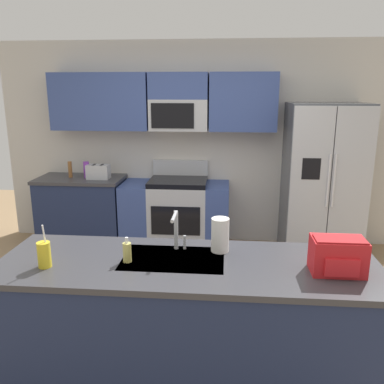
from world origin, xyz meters
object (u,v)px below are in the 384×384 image
(sink_faucet, at_px, (176,228))
(paper_towel_roll, at_px, (220,235))
(range_oven, at_px, (176,214))
(backpack, at_px, (338,255))
(bottle_purple, at_px, (86,170))
(toaster, at_px, (98,172))
(soap_dispenser, at_px, (127,252))
(pepper_mill, at_px, (70,169))
(drink_cup_yellow, at_px, (44,254))
(refrigerator, at_px, (323,181))

(sink_faucet, distance_m, paper_towel_roll, 0.31)
(range_oven, height_order, backpack, backpack)
(range_oven, xyz_separation_m, bottle_purple, (-1.14, -0.01, 0.56))
(backpack, bearing_deg, paper_towel_roll, 158.98)
(toaster, xyz_separation_m, soap_dispenser, (0.98, -2.44, -0.02))
(pepper_mill, height_order, bottle_purple, bottle_purple)
(toaster, height_order, backpack, backpack)
(pepper_mill, relative_size, drink_cup_yellow, 0.72)
(toaster, relative_size, drink_cup_yellow, 0.98)
(range_oven, bearing_deg, soap_dispenser, -89.93)
(refrigerator, xyz_separation_m, bottle_purple, (-2.94, 0.06, 0.08))
(toaster, bearing_deg, pepper_mill, 172.62)
(toaster, xyz_separation_m, bottle_purple, (-0.17, 0.04, 0.01))
(sink_faucet, xyz_separation_m, soap_dispenser, (-0.30, -0.22, -0.10))
(soap_dispenser, distance_m, paper_towel_roll, 0.65)
(pepper_mill, bearing_deg, refrigerator, -1.26)
(toaster, xyz_separation_m, backpack, (2.30, -2.48, 0.03))
(pepper_mill, distance_m, drink_cup_yellow, 2.75)
(toaster, xyz_separation_m, sink_faucet, (1.27, -2.22, 0.08))
(range_oven, height_order, bottle_purple, bottle_purple)
(toaster, height_order, pepper_mill, pepper_mill)
(toaster, height_order, soap_dispenser, toaster)
(paper_towel_roll, bearing_deg, refrigerator, 61.35)
(paper_towel_roll, bearing_deg, pepper_mill, 131.04)
(bottle_purple, relative_size, sink_faucet, 0.74)
(drink_cup_yellow, height_order, paper_towel_roll, drink_cup_yellow)
(backpack, bearing_deg, bottle_purple, 134.37)
(bottle_purple, distance_m, paper_towel_roll, 2.84)
(backpack, bearing_deg, drink_cup_yellow, -177.65)
(refrigerator, height_order, sink_faucet, refrigerator)
(paper_towel_roll, bearing_deg, drink_cup_yellow, -162.28)
(range_oven, xyz_separation_m, pepper_mill, (-1.36, -0.00, 0.56))
(refrigerator, relative_size, sink_faucet, 6.56)
(pepper_mill, distance_m, soap_dispenser, 2.84)
(range_oven, xyz_separation_m, soap_dispenser, (0.00, -2.49, 0.53))
(drink_cup_yellow, relative_size, paper_towel_roll, 1.19)
(bottle_purple, xyz_separation_m, backpack, (2.47, -2.52, 0.01))
(pepper_mill, xyz_separation_m, soap_dispenser, (1.36, -2.49, -0.04))
(refrigerator, bearing_deg, bottle_purple, 178.85)
(bottle_purple, distance_m, sink_faucet, 2.68)
(backpack, bearing_deg, refrigerator, 79.21)
(bottle_purple, distance_m, drink_cup_yellow, 2.68)
(soap_dispenser, bearing_deg, refrigerator, 53.38)
(toaster, height_order, sink_faucet, sink_faucet)
(bottle_purple, height_order, backpack, backpack)
(sink_faucet, bearing_deg, drink_cup_yellow, -156.88)
(pepper_mill, height_order, drink_cup_yellow, drink_cup_yellow)
(refrigerator, xyz_separation_m, toaster, (-2.77, 0.02, 0.07))
(drink_cup_yellow, bearing_deg, pepper_mill, 108.17)
(sink_faucet, distance_m, backpack, 1.06)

